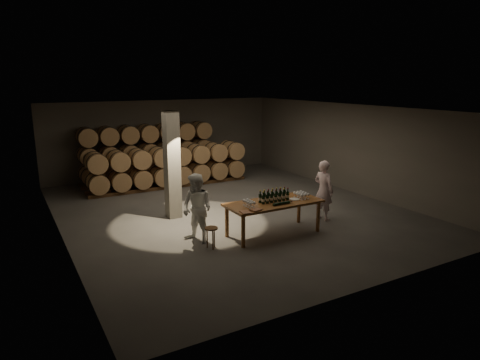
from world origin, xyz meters
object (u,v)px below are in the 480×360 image
tasting_table (274,206)px  bottle_cluster (274,197)px  stool (211,231)px  person_man (324,190)px  person_woman (197,209)px  plate (294,199)px  notebook_near (256,210)px

tasting_table → bottle_cluster: 0.23m
stool → person_man: 3.89m
bottle_cluster → person_woman: person_woman is taller
plate → person_woman: size_ratio=0.15×
stool → person_woman: size_ratio=0.30×
person_man → notebook_near: bearing=92.0°
tasting_table → stool: tasting_table is taller
bottle_cluster → notebook_near: size_ratio=3.38×
tasting_table → stool: (-1.88, -0.09, -0.36)m
bottle_cluster → stool: (-1.92, -0.13, -0.58)m
person_woman → plate: bearing=53.5°
notebook_near → person_man: 2.86m
person_man → bottle_cluster: bearing=85.4°
stool → person_woman: bearing=101.7°
tasting_table → notebook_near: 0.92m
stool → person_woman: (-0.12, 0.56, 0.45)m
tasting_table → bottle_cluster: bearing=47.0°
notebook_near → tasting_table: bearing=11.6°
person_man → person_woman: (-3.96, 0.18, -0.00)m
person_man → tasting_table: bearing=86.3°
person_woman → notebook_near: bearing=28.9°
bottle_cluster → person_man: (1.92, 0.26, -0.13)m
bottle_cluster → tasting_table: bearing=-133.0°
tasting_table → notebook_near: (-0.81, -0.41, 0.12)m
person_man → person_woman: bearing=75.1°
notebook_near → person_man: (2.77, 0.70, -0.02)m
plate → stool: plate is taller
plate → notebook_near: (-1.43, -0.32, 0.01)m
person_woman → tasting_table: bearing=52.1°
stool → person_woman: person_woman is taller
person_woman → bottle_cluster: bearing=53.4°
person_woman → stool: bearing=-12.8°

